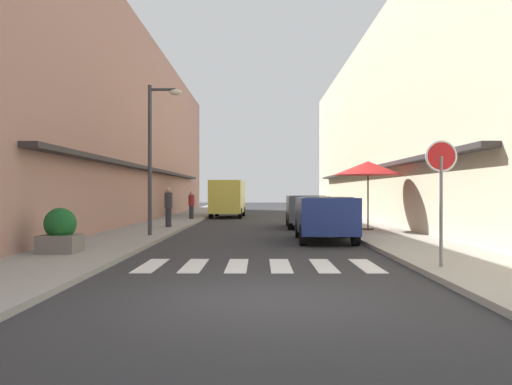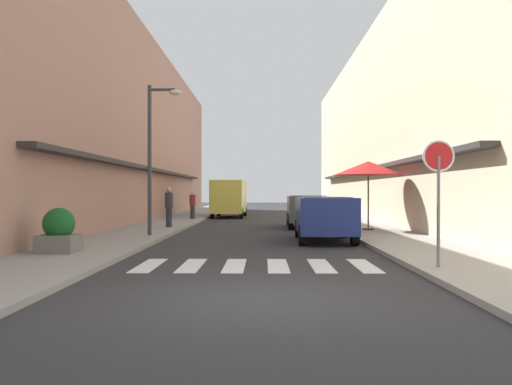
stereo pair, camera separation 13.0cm
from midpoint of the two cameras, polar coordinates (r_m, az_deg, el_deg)
ground_plane at (r=27.40m, az=0.21°, el=-3.35°), size 106.75×106.75×0.00m
sidewalk_left at (r=27.78m, az=-9.26°, el=-3.18°), size 2.69×67.93×0.12m
sidewalk_right at (r=27.76m, az=9.69°, el=-3.18°), size 2.69×67.93×0.12m
building_row_left at (r=30.20m, az=-16.06°, el=6.62°), size 5.50×45.67×10.17m
building_row_right at (r=30.17m, az=16.53°, el=6.91°), size 5.50×45.67×10.47m
crosswalk at (r=11.67m, az=-0.02°, el=-7.94°), size 5.20×2.20×0.01m
parked_car_near at (r=17.40m, az=7.27°, el=-2.27°), size 1.89×4.17×1.47m
parked_car_mid at (r=23.99m, az=5.37°, el=-1.63°), size 1.89×4.15×1.47m
delivery_van at (r=33.82m, az=-3.17°, el=-0.32°), size 2.12×5.45×2.37m
round_street_sign at (r=11.23m, az=19.15°, el=2.34°), size 0.65×0.07×2.56m
street_lamp at (r=18.77m, az=-11.08°, el=5.27°), size 1.19×0.28×5.25m
cafe_umbrella at (r=21.43m, az=11.90°, el=2.58°), size 2.77×2.77×2.74m
planter_corner at (r=14.03m, az=-20.75°, el=-4.05°), size 0.92×0.92×1.12m
pedestrian_walking_near at (r=22.92m, az=-9.65°, el=-1.46°), size 0.34×0.34×1.71m
pedestrian_walking_far at (r=29.59m, az=-7.15°, el=-1.30°), size 0.34×0.34×1.55m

